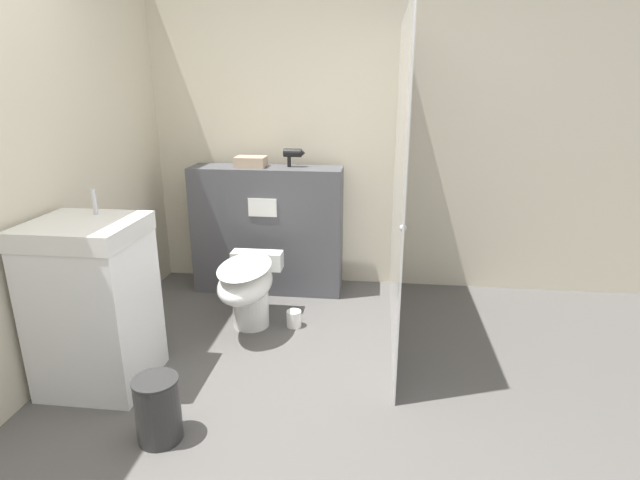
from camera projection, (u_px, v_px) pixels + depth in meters
The scene contains 9 objects.
wall_back at pixel (319, 133), 4.00m from camera, with size 8.00×0.06×2.50m.
partition_panel at pixel (268, 230), 4.00m from camera, with size 1.19×0.31×1.02m.
shower_glass at pixel (399, 186), 3.15m from camera, with size 0.04×1.72×2.04m.
toilet at pixel (248, 286), 3.39m from camera, with size 0.37×0.69×0.49m.
sink_vanity at pixel (94, 305), 2.74m from camera, with size 0.56×0.52×1.09m.
hair_drier at pixel (293, 154), 3.83m from camera, with size 0.17×0.07×0.14m.
folded_towel at pixel (251, 162), 3.85m from camera, with size 0.23×0.17×0.08m.
spare_toilet_roll at pixel (294, 319), 3.50m from camera, with size 0.10×0.10×0.12m.
waste_bin at pixel (158, 409), 2.36m from camera, with size 0.22×0.22×0.33m.
Camera 1 is at (0.50, -1.68, 1.65)m, focal length 28.00 mm.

